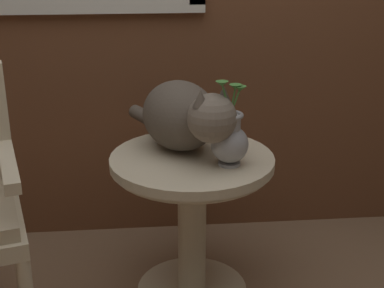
% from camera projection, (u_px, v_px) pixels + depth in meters
% --- Properties ---
extents(wicker_side_table, '(0.62, 0.62, 0.61)m').
position_uv_depth(wicker_side_table, '(192.00, 200.00, 2.16)').
color(wicker_side_table, beige).
rests_on(wicker_side_table, ground_plane).
extents(cat, '(0.40, 0.62, 0.29)m').
position_uv_depth(cat, '(184.00, 116.00, 2.10)').
color(cat, brown).
rests_on(cat, wicker_side_table).
extents(pewter_vase_with_ivy, '(0.14, 0.14, 0.32)m').
position_uv_depth(pewter_vase_with_ivy, '(230.00, 139.00, 1.99)').
color(pewter_vase_with_ivy, '#99999E').
rests_on(pewter_vase_with_ivy, wicker_side_table).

